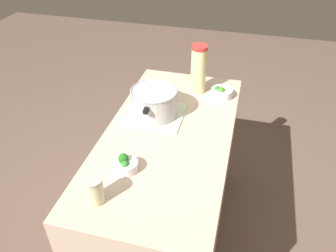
{
  "coord_description": "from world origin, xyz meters",
  "views": [
    {
      "loc": [
        -1.38,
        -0.36,
        2.02
      ],
      "look_at": [
        0.0,
        0.0,
        0.95
      ],
      "focal_mm": 35.4,
      "sensor_mm": 36.0,
      "label": 1
    }
  ],
  "objects_px": {
    "broccoli_bowl_front": "(126,165)",
    "broccoli_bowl_center": "(221,93)",
    "cooking_pot": "(154,102)",
    "lemonade_pitcher": "(198,69)",
    "broccoli_bowl_back": "(153,88)",
    "mason_jar": "(95,190)"
  },
  "relations": [
    {
      "from": "broccoli_bowl_center",
      "to": "broccoli_bowl_back",
      "type": "xyz_separation_m",
      "value": [
        -0.04,
        0.44,
        -0.0
      ]
    },
    {
      "from": "lemonade_pitcher",
      "to": "cooking_pot",
      "type": "bearing_deg",
      "value": 149.85
    },
    {
      "from": "broccoli_bowl_center",
      "to": "broccoli_bowl_front",
      "type": "bearing_deg",
      "value": 155.54
    },
    {
      "from": "broccoli_bowl_back",
      "to": "broccoli_bowl_front",
      "type": "bearing_deg",
      "value": -173.38
    },
    {
      "from": "cooking_pot",
      "to": "broccoli_bowl_front",
      "type": "xyz_separation_m",
      "value": [
        -0.47,
        0.0,
        -0.06
      ]
    },
    {
      "from": "broccoli_bowl_front",
      "to": "broccoli_bowl_center",
      "type": "relative_size",
      "value": 0.79
    },
    {
      "from": "mason_jar",
      "to": "broccoli_bowl_back",
      "type": "bearing_deg",
      "value": 1.58
    },
    {
      "from": "cooking_pot",
      "to": "mason_jar",
      "type": "height_order",
      "value": "cooking_pot"
    },
    {
      "from": "cooking_pot",
      "to": "broccoli_bowl_back",
      "type": "relative_size",
      "value": 2.44
    },
    {
      "from": "cooking_pot",
      "to": "lemonade_pitcher",
      "type": "height_order",
      "value": "lemonade_pitcher"
    },
    {
      "from": "lemonade_pitcher",
      "to": "mason_jar",
      "type": "height_order",
      "value": "lemonade_pitcher"
    },
    {
      "from": "cooking_pot",
      "to": "broccoli_bowl_center",
      "type": "relative_size",
      "value": 2.47
    },
    {
      "from": "mason_jar",
      "to": "broccoli_bowl_center",
      "type": "xyz_separation_m",
      "value": [
        0.99,
        -0.41,
        -0.04
      ]
    },
    {
      "from": "lemonade_pitcher",
      "to": "broccoli_bowl_back",
      "type": "bearing_deg",
      "value": 104.44
    },
    {
      "from": "lemonade_pitcher",
      "to": "broccoli_bowl_center",
      "type": "bearing_deg",
      "value": -100.19
    },
    {
      "from": "mason_jar",
      "to": "broccoli_bowl_center",
      "type": "bearing_deg",
      "value": -22.6
    },
    {
      "from": "cooking_pot",
      "to": "mason_jar",
      "type": "distance_m",
      "value": 0.69
    },
    {
      "from": "broccoli_bowl_front",
      "to": "cooking_pot",
      "type": "bearing_deg",
      "value": -0.02
    },
    {
      "from": "mason_jar",
      "to": "broccoli_bowl_front",
      "type": "xyz_separation_m",
      "value": [
        0.21,
        -0.06,
        -0.03
      ]
    },
    {
      "from": "broccoli_bowl_front",
      "to": "broccoli_bowl_center",
      "type": "height_order",
      "value": "broccoli_bowl_front"
    },
    {
      "from": "broccoli_bowl_front",
      "to": "broccoli_bowl_center",
      "type": "distance_m",
      "value": 0.85
    },
    {
      "from": "lemonade_pitcher",
      "to": "broccoli_bowl_front",
      "type": "distance_m",
      "value": 0.84
    }
  ]
}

